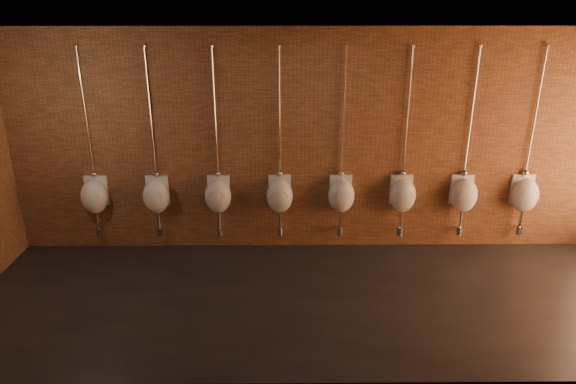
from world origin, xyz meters
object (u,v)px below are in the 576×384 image
urinal_4 (341,194)px  urinal_2 (218,195)px  urinal_6 (464,194)px  urinal_3 (280,195)px  urinal_0 (94,195)px  urinal_5 (403,194)px  urinal_7 (525,194)px  urinal_1 (156,195)px

urinal_4 → urinal_2: bearing=180.0°
urinal_4 → urinal_6: (1.78, 0.00, 0.00)m
urinal_3 → urinal_6: (2.67, 0.00, 0.00)m
urinal_6 → urinal_2: bearing=180.0°
urinal_2 → urinal_6: same height
urinal_0 → urinal_5: same height
urinal_3 → urinal_5: same height
urinal_2 → urinal_6: size_ratio=1.00×
urinal_3 → urinal_7: 3.56m
urinal_0 → urinal_5: size_ratio=1.00×
urinal_2 → urinal_1: bearing=180.0°
urinal_2 → urinal_6: 3.56m
urinal_2 → urinal_5: 2.67m
urinal_3 → urinal_6: size_ratio=1.00×
urinal_5 → urinal_7: (1.78, 0.00, 0.00)m
urinal_0 → urinal_5: bearing=0.0°
urinal_3 → urinal_7: bearing=0.0°
urinal_3 → urinal_5: 1.78m
urinal_5 → urinal_6: size_ratio=1.00×
urinal_4 → urinal_7: size_ratio=1.00×
urinal_5 → urinal_3: bearing=180.0°
urinal_2 → urinal_5: bearing=0.0°
urinal_5 → urinal_6: 0.89m
urinal_5 → urinal_7: 1.78m
urinal_5 → urinal_7: same height
urinal_1 → urinal_0: bearing=180.0°
urinal_2 → urinal_7: bearing=0.0°
urinal_4 → urinal_6: bearing=0.0°
urinal_0 → urinal_4: 3.56m
urinal_6 → urinal_5: bearing=180.0°
urinal_0 → urinal_7: size_ratio=1.00×
urinal_1 → urinal_2: (0.89, 0.00, 0.00)m
urinal_0 → urinal_4: size_ratio=1.00×
urinal_1 → urinal_6: same height
urinal_4 → urinal_3: bearing=180.0°
urinal_0 → urinal_1: same height
urinal_0 → urinal_6: size_ratio=1.00×
urinal_6 → urinal_0: bearing=180.0°
urinal_1 → urinal_7: (5.35, 0.00, 0.00)m
urinal_0 → urinal_3: bearing=0.0°
urinal_1 → urinal_5: bearing=0.0°
urinal_4 → urinal_7: (2.67, 0.00, 0.00)m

